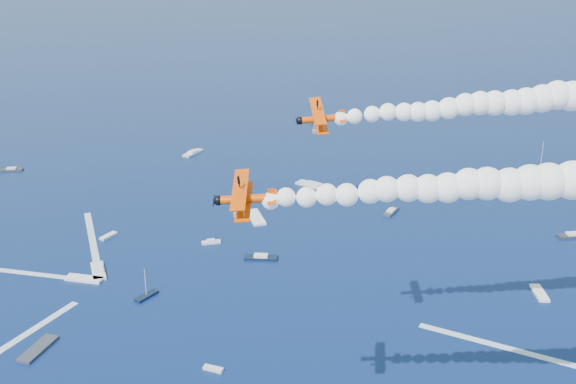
{
  "coord_description": "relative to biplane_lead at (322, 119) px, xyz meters",
  "views": [
    {
      "loc": [
        -4.16,
        -85.54,
        89.04
      ],
      "look_at": [
        1.45,
        12.97,
        50.67
      ],
      "focal_mm": 43.61,
      "sensor_mm": 36.0,
      "label": 1
    }
  ],
  "objects": [
    {
      "name": "biplane_trail",
      "position": [
        -12.58,
        -25.57,
        -3.75
      ],
      "size": [
        9.52,
        11.21,
        8.36
      ],
      "primitive_type": null,
      "rotation": [
        -0.24,
        0.07,
        3.05
      ],
      "color": "#E44804"
    },
    {
      "name": "boat_wakes",
      "position": [
        -40.6,
        48.23,
        -58.51
      ],
      "size": [
        158.49,
        93.86,
        0.04
      ],
      "color": "white",
      "rests_on": "ground"
    },
    {
      "name": "smoke_trail_lead",
      "position": [
        32.9,
        0.27,
        2.53
      ],
      "size": [
        66.37,
        7.54,
        11.58
      ],
      "primitive_type": null,
      "rotation": [
        0.0,
        0.0,
        3.15
      ],
      "color": "white"
    },
    {
      "name": "biplane_lead",
      "position": [
        0.0,
        0.0,
        0.0
      ],
      "size": [
        8.8,
        10.37,
        8.2
      ],
      "primitive_type": null,
      "rotation": [
        -0.25,
        0.07,
        3.15
      ],
      "color": "#F14A05"
    },
    {
      "name": "spectator_boats",
      "position": [
        -10.44,
        82.0,
        -58.19
      ],
      "size": [
        225.56,
        170.08,
        0.7
      ],
      "color": "white",
      "rests_on": "ground"
    },
    {
      "name": "smoke_trail_trail",
      "position": [
        20.2,
        -28.46,
        -1.22
      ],
      "size": [
        66.87,
        17.53,
        11.58
      ],
      "primitive_type": null,
      "rotation": [
        0.0,
        0.0,
        3.05
      ],
      "color": "white"
    }
  ]
}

